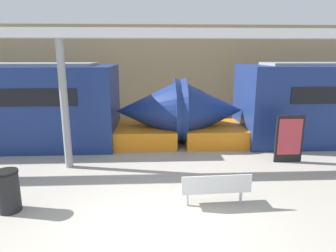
# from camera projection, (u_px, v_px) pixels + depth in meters

# --- Properties ---
(ground_plane) EXTENTS (60.00, 60.00, 0.00)m
(ground_plane) POSITION_uv_depth(u_px,v_px,m) (156.00, 237.00, 5.96)
(ground_plane) COLOR #A8A093
(station_wall) EXTENTS (56.00, 0.20, 5.00)m
(station_wall) POSITION_uv_depth(u_px,v_px,m) (153.00, 74.00, 15.96)
(station_wall) COLOR tan
(station_wall) RESTS_ON ground_plane
(bench_near) EXTENTS (1.67, 0.52, 0.83)m
(bench_near) POSITION_uv_depth(u_px,v_px,m) (215.00, 187.00, 7.05)
(bench_near) COLOR silver
(bench_near) RESTS_ON ground_plane
(trash_bin) EXTENTS (0.53, 0.53, 0.99)m
(trash_bin) POSITION_uv_depth(u_px,v_px,m) (8.00, 191.00, 6.83)
(trash_bin) COLOR black
(trash_bin) RESTS_ON ground_plane
(poster_board) EXTENTS (0.92, 0.07, 1.60)m
(poster_board) POSITION_uv_depth(u_px,v_px,m) (289.00, 139.00, 9.88)
(poster_board) COLOR black
(poster_board) RESTS_ON ground_plane
(support_column_near) EXTENTS (0.24, 0.24, 3.99)m
(support_column_near) POSITION_uv_depth(u_px,v_px,m) (64.00, 106.00, 9.16)
(support_column_near) COLOR gray
(support_column_near) RESTS_ON ground_plane
(canopy_beam) EXTENTS (28.00, 0.60, 0.28)m
(canopy_beam) POSITION_uv_depth(u_px,v_px,m) (58.00, 33.00, 8.65)
(canopy_beam) COLOR silver
(canopy_beam) RESTS_ON support_column_near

